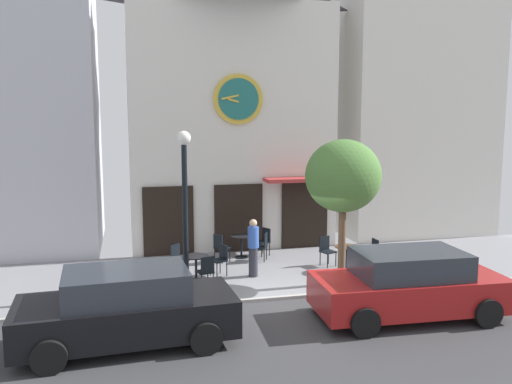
# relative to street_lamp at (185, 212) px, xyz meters

# --- Properties ---
(ground_plane) EXTENTS (27.33, 11.22, 0.13)m
(ground_plane) POSITION_rel_street_lamp_xyz_m (2.67, -1.60, -2.16)
(ground_plane) COLOR gray
(clock_building) EXTENTS (7.07, 4.32, 10.42)m
(clock_building) POSITION_rel_street_lamp_xyz_m (2.22, 5.46, 3.25)
(clock_building) COLOR silver
(clock_building) RESTS_ON ground_plane
(neighbor_building_left) EXTENTS (5.05, 4.89, 14.84)m
(neighbor_building_left) POSITION_rel_street_lamp_xyz_m (-4.90, 6.45, 5.28)
(neighbor_building_left) COLOR #B2B2BC
(neighbor_building_left) RESTS_ON ground_plane
(neighbor_building_right) EXTENTS (5.85, 3.18, 11.74)m
(neighbor_building_right) POSITION_rel_street_lamp_xyz_m (9.55, 5.59, 3.73)
(neighbor_building_right) COLOR silver
(neighbor_building_right) RESTS_ON ground_plane
(street_lamp) EXTENTS (0.36, 0.36, 4.21)m
(street_lamp) POSITION_rel_street_lamp_xyz_m (0.00, 0.00, 0.00)
(street_lamp) COLOR black
(street_lamp) RESTS_ON ground_plane
(street_tree) EXTENTS (2.07, 1.86, 3.97)m
(street_tree) POSITION_rel_street_lamp_xyz_m (4.22, -0.25, 0.83)
(street_tree) COLOR brown
(street_tree) RESTS_ON ground_plane
(cafe_table_rightmost) EXTENTS (0.71, 0.71, 0.72)m
(cafe_table_rightmost) POSITION_rel_street_lamp_xyz_m (0.37, 0.94, -1.63)
(cafe_table_rightmost) COLOR black
(cafe_table_rightmost) RESTS_ON ground_plane
(cafe_table_near_door) EXTENTS (0.69, 0.69, 0.73)m
(cafe_table_near_door) POSITION_rel_street_lamp_xyz_m (2.13, 3.10, -1.63)
(cafe_table_near_door) COLOR black
(cafe_table_near_door) RESTS_ON ground_plane
(cafe_table_near_curb) EXTENTS (0.71, 0.71, 0.76)m
(cafe_table_near_curb) POSITION_rel_street_lamp_xyz_m (4.84, 0.84, -1.60)
(cafe_table_near_curb) COLOR black
(cafe_table_near_curb) RESTS_ON ground_plane
(cafe_chair_outer) EXTENTS (0.52, 0.52, 0.90)m
(cafe_chair_outer) POSITION_rel_street_lamp_xyz_m (4.48, 1.57, -1.61)
(cafe_chair_outer) COLOR black
(cafe_chair_outer) RESTS_ON ground_plane
(cafe_chair_by_entrance) EXTENTS (0.53, 0.53, 0.90)m
(cafe_chair_by_entrance) POSITION_rel_street_lamp_xyz_m (1.14, 1.31, -1.61)
(cafe_chair_by_entrance) COLOR black
(cafe_chair_by_entrance) RESTS_ON ground_plane
(cafe_chair_right_end) EXTENTS (0.57, 0.57, 0.90)m
(cafe_chair_right_end) POSITION_rel_street_lamp_xyz_m (-0.07, 1.61, -1.61)
(cafe_chair_right_end) COLOR black
(cafe_chair_right_end) RESTS_ON ground_plane
(cafe_chair_corner) EXTENTS (0.56, 0.56, 0.90)m
(cafe_chair_corner) POSITION_rel_street_lamp_xyz_m (1.36, 2.71, -1.61)
(cafe_chair_corner) COLOR black
(cafe_chair_corner) RESTS_ON ground_plane
(cafe_chair_mid_row) EXTENTS (0.54, 0.54, 0.90)m
(cafe_chair_mid_row) POSITION_rel_street_lamp_xyz_m (2.71, 2.57, -1.61)
(cafe_chair_mid_row) COLOR black
(cafe_chair_mid_row) RESTS_ON ground_plane
(cafe_chair_near_tree) EXTENTS (0.50, 0.50, 0.90)m
(cafe_chair_near_tree) POSITION_rel_street_lamp_xyz_m (0.54, 0.16, -1.61)
(cafe_chair_near_tree) COLOR black
(cafe_chair_near_tree) RESTS_ON ground_plane
(cafe_chair_curbside) EXTENTS (0.53, 0.53, 0.90)m
(cafe_chair_curbside) POSITION_rel_street_lamp_xyz_m (2.93, 3.25, -1.61)
(cafe_chair_curbside) COLOR black
(cafe_chair_curbside) RESTS_ON ground_plane
(cafe_chair_near_lamp) EXTENTS (0.41, 0.41, 0.90)m
(cafe_chair_near_lamp) POSITION_rel_street_lamp_xyz_m (5.70, 0.94, -1.61)
(cafe_chair_near_lamp) COLOR black
(cafe_chair_near_lamp) RESTS_ON ground_plane
(pedestrian_blue) EXTENTS (0.37, 0.37, 1.67)m
(pedestrian_blue) POSITION_rel_street_lamp_xyz_m (2.02, 0.98, -1.27)
(pedestrian_blue) COLOR #2D2D38
(pedestrian_blue) RESTS_ON ground_plane
(parked_car_black) EXTENTS (4.39, 2.20, 1.55)m
(parked_car_black) POSITION_rel_street_lamp_xyz_m (-1.51, -2.98, -1.38)
(parked_car_black) COLOR black
(parked_car_black) RESTS_ON ground_plane
(parked_car_red) EXTENTS (4.37, 2.17, 1.55)m
(parked_car_red) POSITION_rel_street_lamp_xyz_m (4.74, -2.94, -1.38)
(parked_car_red) COLOR maroon
(parked_car_red) RESTS_ON ground_plane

